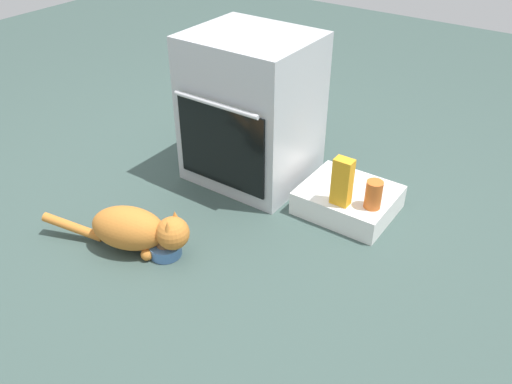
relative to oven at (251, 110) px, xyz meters
The scene contains 7 objects.
ground 0.62m from the oven, 78.25° to the right, with size 8.00×8.00×0.00m, color #384C47.
oven is the anchor object (origin of this frame).
pantry_cabinet 0.68m from the oven, ahead, with size 0.45×0.39×0.12m, color white.
food_bowl 0.87m from the oven, 84.21° to the right, with size 0.15×0.15×0.09m.
cat 0.88m from the oven, 93.20° to the right, with size 0.70×0.32×0.22m.
juice_carton 0.65m from the oven, 12.20° to the right, with size 0.09×0.06×0.24m, color orange.
sauce_jar 0.78m from the oven, ahead, with size 0.08×0.08×0.14m, color #D16023.
Camera 1 is at (1.38, -1.60, 1.58)m, focal length 37.27 mm.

